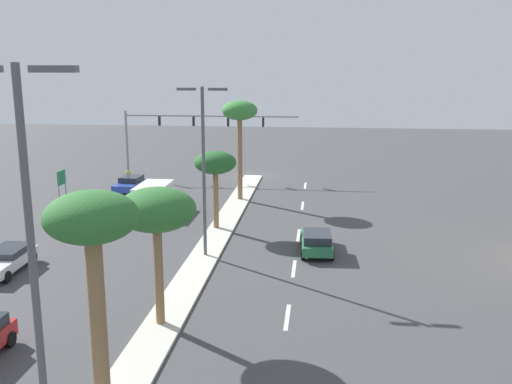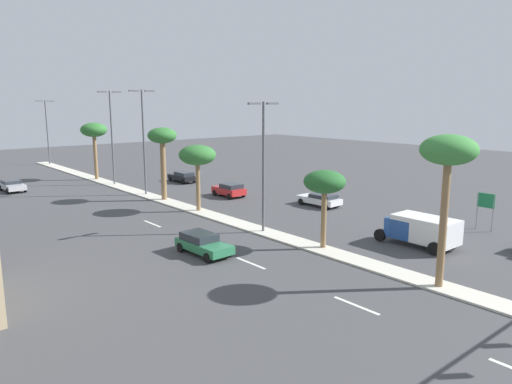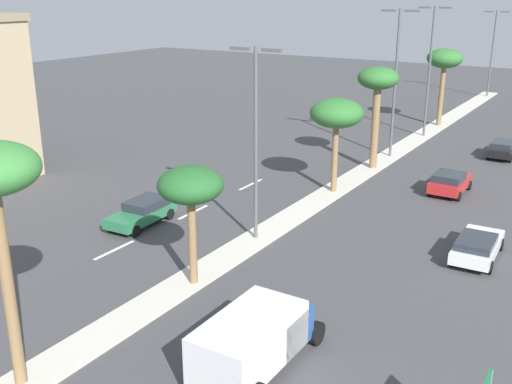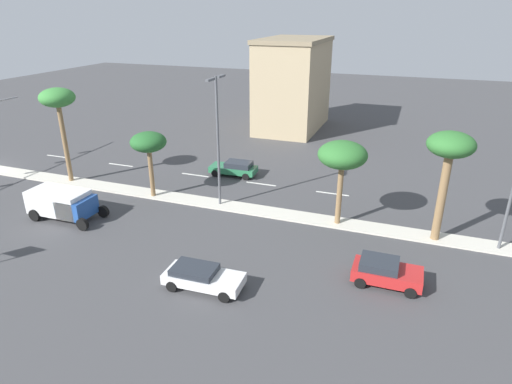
{
  "view_description": "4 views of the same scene",
  "coord_description": "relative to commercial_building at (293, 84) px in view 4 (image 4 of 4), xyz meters",
  "views": [
    {
      "loc": [
        -6.75,
        57.98,
        11.35
      ],
      "look_at": [
        -3.07,
        25.0,
        3.96
      ],
      "focal_mm": 40.55,
      "sensor_mm": 36.0,
      "label": 1
    },
    {
      "loc": [
        -23.71,
        -1.97,
        10.01
      ],
      "look_at": [
        2.66,
        29.51,
        2.3
      ],
      "focal_mm": 33.48,
      "sensor_mm": 36.0,
      "label": 2
    },
    {
      "loc": [
        15.79,
        0.1,
        12.62
      ],
      "look_at": [
        -0.8,
        26.64,
        2.19
      ],
      "focal_mm": 42.42,
      "sensor_mm": 36.0,
      "label": 3
    },
    {
      "loc": [
        28.91,
        39.09,
        14.5
      ],
      "look_at": [
        0.93,
        28.82,
        2.0
      ],
      "focal_mm": 30.74,
      "sensor_mm": 36.0,
      "label": 4
    }
  ],
  "objects": [
    {
      "name": "ground_plane",
      "position": [
        25.68,
        8.16,
        -5.63
      ],
      "size": [
        160.0,
        160.0,
        0.0
      ],
      "primitive_type": "plane",
      "color": "#424244"
    },
    {
      "name": "median_curb",
      "position": [
        25.68,
        17.37,
        -5.57
      ],
      "size": [
        1.8,
        82.86,
        0.12
      ],
      "primitive_type": "cube",
      "color": "beige",
      "rests_on": "ground"
    },
    {
      "name": "lane_stripe_center",
      "position": [
        20.23,
        -20.07,
        -5.63
      ],
      "size": [
        0.2,
        2.8,
        0.01
      ],
      "primitive_type": "cube",
      "color": "silver",
      "rests_on": "ground"
    },
    {
      "name": "lane_stripe_far",
      "position": [
        20.23,
        -12.06,
        -5.63
      ],
      "size": [
        0.2,
        2.8,
        0.01
      ],
      "primitive_type": "cube",
      "color": "silver",
      "rests_on": "ground"
    },
    {
      "name": "lane_stripe_outboard",
      "position": [
        20.23,
        -3.7,
        -5.63
      ],
      "size": [
        0.2,
        2.8,
        0.01
      ],
      "primitive_type": "cube",
      "color": "silver",
      "rests_on": "ground"
    },
    {
      "name": "lane_stripe_front",
      "position": [
        20.23,
        2.89,
        -5.63
      ],
      "size": [
        0.2,
        2.8,
        0.01
      ],
      "primitive_type": "cube",
      "color": "silver",
      "rests_on": "ground"
    },
    {
      "name": "lane_stripe_right",
      "position": [
        20.23,
        9.33,
        -5.63
      ],
      "size": [
        0.2,
        2.8,
        0.01
      ],
      "primitive_type": "cube",
      "color": "silver",
      "rests_on": "ground"
    },
    {
      "name": "commercial_building",
      "position": [
        0.0,
        0.0,
        0.0
      ],
      "size": [
        12.74,
        7.37,
        11.23
      ],
      "color": "tan",
      "rests_on": "ground"
    },
    {
      "name": "palm_tree_trailing",
      "position": [
        25.58,
        -13.49,
        1.66
      ],
      "size": [
        2.96,
        2.96,
        8.29
      ],
      "color": "olive",
      "rests_on": "median_curb"
    },
    {
      "name": "palm_tree_center",
      "position": [
        26.04,
        -4.57,
        -1.0
      ],
      "size": [
        2.88,
        2.88,
        5.41
      ],
      "color": "olive",
      "rests_on": "median_curb"
    },
    {
      "name": "palm_tree_left",
      "position": [
        25.78,
        10.75,
        -0.42
      ],
      "size": [
        3.4,
        3.4,
        6.11
      ],
      "color": "olive",
      "rests_on": "median_curb"
    },
    {
      "name": "palm_tree_leading",
      "position": [
        25.89,
        17.38,
        0.69
      ],
      "size": [
        2.95,
        2.95,
        7.42
      ],
      "color": "olive",
      "rests_on": "median_curb"
    },
    {
      "name": "street_lamp_near",
      "position": [
        25.64,
        1.34,
        0.32
      ],
      "size": [
        2.9,
        0.24,
        9.97
      ],
      "color": "#515459",
      "rests_on": "median_curb"
    },
    {
      "name": "sedan_red_rear",
      "position": [
        32.28,
        14.63,
        -4.86
      ],
      "size": [
        2.07,
        3.84,
        1.45
      ],
      "color": "red",
      "rests_on": "ground"
    },
    {
      "name": "sedan_green_front",
      "position": [
        18.99,
        -0.15,
        -4.89
      ],
      "size": [
        2.12,
        4.41,
        1.38
      ],
      "color": "#287047",
      "rests_on": "ground"
    },
    {
      "name": "sedan_white_inboard",
      "position": [
        36.2,
        5.05,
        -4.94
      ],
      "size": [
        2.12,
        4.51,
        1.24
      ],
      "color": "silver",
      "rests_on": "ground"
    },
    {
      "name": "box_truck",
      "position": [
        31.79,
        -8.45,
        -4.4
      ],
      "size": [
        2.55,
        5.56,
        2.16
      ],
      "color": "#234C99",
      "rests_on": "ground"
    }
  ]
}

